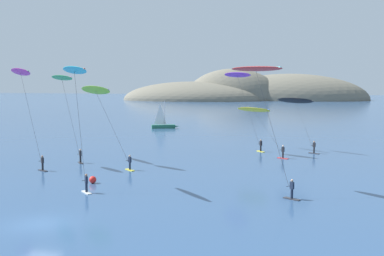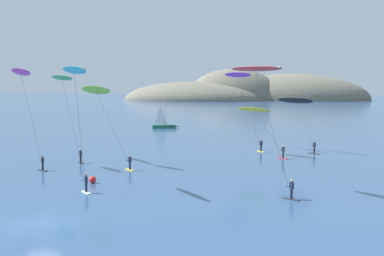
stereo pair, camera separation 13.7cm
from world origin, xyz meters
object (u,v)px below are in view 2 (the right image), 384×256
Objects in this scene: kitesurfer_purple at (239,81)px; kitesurfer_cyan at (75,79)px; kitesurfer_magenta at (23,80)px; kitesurfer_black at (297,104)px; sailboat_near at (165,125)px; kitesurfer_red at (258,78)px; kitesurfer_yellow at (256,113)px; kitesurfer_green at (63,83)px; marker_buoy at (93,180)px; kitesurfer_lime at (98,95)px.

kitesurfer_cyan is at bearing -112.42° from kitesurfer_purple.
kitesurfer_magenta reaches higher than kitesurfer_black.
kitesurfer_magenta is at bearing -96.23° from sailboat_near.
kitesurfer_purple is at bearing 40.34° from kitesurfer_magenta.
kitesurfer_purple is 0.99× the size of kitesurfer_red.
sailboat_near is 0.77× the size of kitesurfer_black.
kitesurfer_purple reaches higher than kitesurfer_yellow.
kitesurfer_green reaches higher than sailboat_near.
kitesurfer_red reaches higher than kitesurfer_black.
kitesurfer_red reaches higher than marker_buoy.
kitesurfer_yellow is 0.64× the size of kitesurfer_magenta.
kitesurfer_magenta is 16.88m from marker_buoy.
kitesurfer_black is (22.84, 15.69, -1.57)m from kitesurfer_lime.
kitesurfer_green reaches higher than kitesurfer_yellow.
kitesurfer_cyan is (-16.43, -2.06, -0.04)m from kitesurfer_red.
kitesurfer_black is (29.17, 11.71, -2.97)m from kitesurfer_green.
kitesurfer_magenta is (-22.96, -19.50, 0.17)m from kitesurfer_purple.
kitesurfer_purple is at bearing 67.26° from marker_buoy.
kitesurfer_yellow is 20.97m from kitesurfer_lime.
sailboat_near is at bearing 133.38° from kitesurfer_black.
kitesurfer_black is 10.83× the size of marker_buoy.
kitesurfer_yellow is 29.41m from kitesurfer_magenta.
kitesurfer_red is 1.00× the size of kitesurfer_cyan.
kitesurfer_green is at bearing 151.80° from kitesurfer_red.
kitesurfer_green is at bearing 119.80° from kitesurfer_cyan.
kitesurfer_yellow is at bearing 32.74° from kitesurfer_lime.
kitesurfer_green is (-23.83, -7.28, 3.95)m from kitesurfer_yellow.
kitesurfer_magenta reaches higher than kitesurfer_yellow.
sailboat_near is at bearing 85.66° from kitesurfer_green.
kitesurfer_lime is 1.24× the size of kitesurfer_black.
kitesurfer_green is 1.40× the size of kitesurfer_black.
kitesurfer_yellow is at bearing -140.28° from kitesurfer_black.
kitesurfer_cyan is at bearing -126.37° from kitesurfer_black.
sailboat_near is 0.62× the size of kitesurfer_lime.
kitesurfer_purple is 30.84m from marker_buoy.
kitesurfer_lime reaches higher than marker_buoy.
kitesurfer_green is at bearing 125.12° from marker_buoy.
kitesurfer_red is 25.86m from kitesurfer_black.
kitesurfer_purple is 22.78m from kitesurfer_lime.
kitesurfer_magenta is 1.07× the size of kitesurfer_green.
marker_buoy is (9.63, -13.69, -9.22)m from kitesurfer_green.
kitesurfer_red is 0.99× the size of kitesurfer_magenta.
kitesurfer_red is 28.41m from kitesurfer_magenta.
kitesurfer_red reaches higher than kitesurfer_green.
kitesurfer_cyan is 1.49× the size of kitesurfer_black.
kitesurfer_red is at bearing 7.15° from kitesurfer_cyan.
kitesurfer_purple is 0.99× the size of kitesurfer_cyan.
kitesurfer_red is (4.44, -27.01, 0.31)m from kitesurfer_purple.
kitesurfer_yellow is 25.23m from kitesurfer_green.
kitesurfer_purple is at bearing 168.47° from kitesurfer_black.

